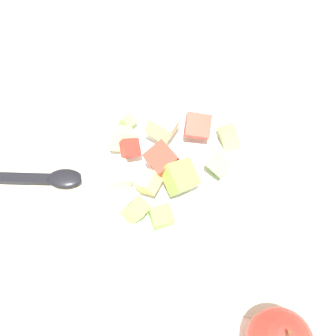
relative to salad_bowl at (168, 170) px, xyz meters
The scene contains 4 objects.
ground_plane 0.05m from the salad_bowl, 63.99° to the right, with size 2.40×2.40×0.00m, color silver.
placemat 0.05m from the salad_bowl, 63.99° to the right, with size 0.41×0.31×0.01m, color #BCB299.
salad_bowl is the anchor object (origin of this frame).
serving_spoon 0.22m from the salad_bowl, 164.79° to the right, with size 0.24×0.09×0.01m.
Camera 1 is at (0.10, -0.32, 0.59)m, focal length 45.74 mm.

